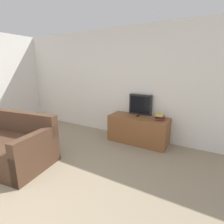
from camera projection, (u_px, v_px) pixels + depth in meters
name	position (u px, v px, depth m)	size (l,w,h in m)	color
wall_back	(117.00, 83.00, 4.37)	(9.00, 0.06, 2.60)	white
tv_stand	(138.00, 130.00, 4.00)	(1.34, 0.52, 0.61)	brown
television	(140.00, 105.00, 4.08)	(0.54, 0.09, 0.47)	black
book_stack	(160.00, 117.00, 3.69)	(0.19, 0.23, 0.12)	#7A3884
remote_on_stand	(138.00, 115.00, 3.99)	(0.04, 0.15, 0.02)	black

